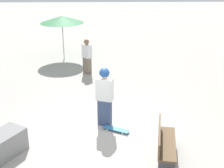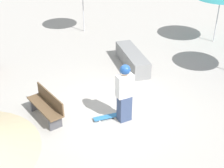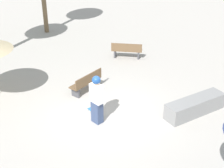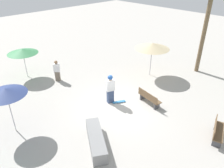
{
  "view_description": "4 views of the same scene",
  "coord_description": "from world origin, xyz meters",
  "px_view_note": "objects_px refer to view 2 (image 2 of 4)",
  "views": [
    {
      "loc": [
        0.04,
        -7.87,
        4.78
      ],
      "look_at": [
        0.24,
        0.68,
        1.33
      ],
      "focal_mm": 50.0,
      "sensor_mm": 36.0,
      "label": 1
    },
    {
      "loc": [
        5.92,
        5.61,
        5.62
      ],
      "look_at": [
        0.31,
        0.42,
        1.27
      ],
      "focal_mm": 50.0,
      "sensor_mm": 36.0,
      "label": 2
    },
    {
      "loc": [
        -4.72,
        8.75,
        6.47
      ],
      "look_at": [
        -0.39,
        0.28,
        1.47
      ],
      "focal_mm": 50.0,
      "sensor_mm": 36.0,
      "label": 3
    },
    {
      "loc": [
        -7.72,
        -7.47,
        7.51
      ],
      "look_at": [
        0.11,
        0.59,
        1.25
      ],
      "focal_mm": 35.0,
      "sensor_mm": 36.0,
      "label": 4
    }
  ],
  "objects_px": {
    "skater_main": "(125,91)",
    "skateboard": "(106,117)",
    "bench_far": "(47,106)",
    "concrete_ledge": "(132,59)"
  },
  "relations": [
    {
      "from": "skater_main",
      "to": "skateboard",
      "type": "xyz_separation_m",
      "value": [
        0.33,
        -0.42,
        -0.94
      ]
    },
    {
      "from": "skater_main",
      "to": "bench_far",
      "type": "xyz_separation_m",
      "value": [
        1.52,
        -1.77,
        -0.57
      ]
    },
    {
      "from": "skater_main",
      "to": "concrete_ledge",
      "type": "distance_m",
      "value": 3.75
    },
    {
      "from": "skateboard",
      "to": "bench_far",
      "type": "relative_size",
      "value": 0.49
    },
    {
      "from": "concrete_ledge",
      "to": "bench_far",
      "type": "height_order",
      "value": "bench_far"
    },
    {
      "from": "skater_main",
      "to": "bench_far",
      "type": "height_order",
      "value": "skater_main"
    },
    {
      "from": "skater_main",
      "to": "bench_far",
      "type": "distance_m",
      "value": 2.4
    },
    {
      "from": "concrete_ledge",
      "to": "bench_far",
      "type": "xyz_separation_m",
      "value": [
        4.5,
        0.39,
        0.11
      ]
    },
    {
      "from": "skateboard",
      "to": "concrete_ledge",
      "type": "bearing_deg",
      "value": -125.3
    },
    {
      "from": "skater_main",
      "to": "concrete_ledge",
      "type": "xyz_separation_m",
      "value": [
        -2.99,
        -2.16,
        -0.68
      ]
    }
  ]
}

